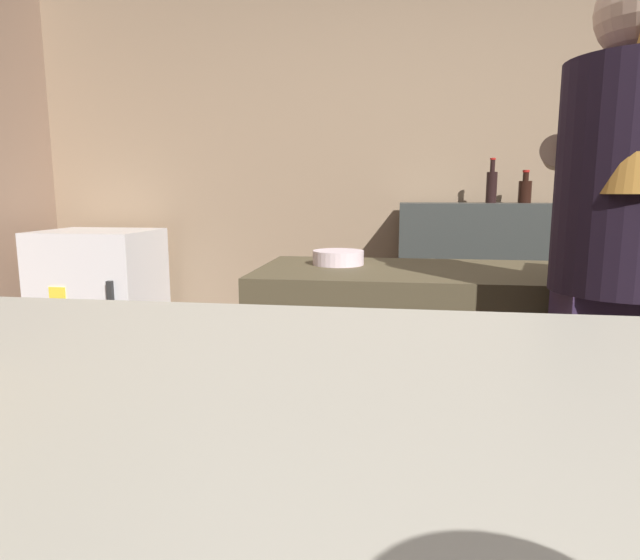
{
  "coord_description": "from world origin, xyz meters",
  "views": [
    {
      "loc": [
        -0.21,
        -1.26,
        1.18
      ],
      "look_at": [
        -0.29,
        -0.75,
        1.1
      ],
      "focal_mm": 30.04,
      "sensor_mm": 36.0,
      "label": 1
    }
  ],
  "objects_px": {
    "mini_fridge": "(102,307)",
    "bartender": "(621,269)",
    "mixing_bowl": "(338,258)",
    "bottle_olive_oil": "(525,190)",
    "bottle_soy": "(492,186)"
  },
  "relations": [
    {
      "from": "bartender",
      "to": "bottle_olive_oil",
      "type": "xyz_separation_m",
      "value": [
        0.16,
        1.82,
        0.2
      ]
    },
    {
      "from": "mixing_bowl",
      "to": "bottle_olive_oil",
      "type": "distance_m",
      "value": 1.62
    },
    {
      "from": "mini_fridge",
      "to": "bottle_soy",
      "type": "xyz_separation_m",
      "value": [
        2.33,
        0.21,
        0.74
      ]
    },
    {
      "from": "mini_fridge",
      "to": "bartender",
      "type": "bearing_deg",
      "value": -33.76
    },
    {
      "from": "bartender",
      "to": "mixing_bowl",
      "type": "bearing_deg",
      "value": 71.35
    },
    {
      "from": "mixing_bowl",
      "to": "mini_fridge",
      "type": "bearing_deg",
      "value": 146.42
    },
    {
      "from": "mini_fridge",
      "to": "bottle_olive_oil",
      "type": "distance_m",
      "value": 2.64
    },
    {
      "from": "bartender",
      "to": "mixing_bowl",
      "type": "relative_size",
      "value": 9.06
    },
    {
      "from": "bottle_soy",
      "to": "bottle_olive_oil",
      "type": "relative_size",
      "value": 1.36
    },
    {
      "from": "bottle_soy",
      "to": "mini_fridge",
      "type": "bearing_deg",
      "value": -174.9
    },
    {
      "from": "mixing_bowl",
      "to": "bottle_olive_oil",
      "type": "height_order",
      "value": "bottle_olive_oil"
    },
    {
      "from": "mini_fridge",
      "to": "bartender",
      "type": "height_order",
      "value": "bartender"
    },
    {
      "from": "bartender",
      "to": "bottle_olive_oil",
      "type": "distance_m",
      "value": 1.84
    },
    {
      "from": "mini_fridge",
      "to": "bottle_olive_oil",
      "type": "bearing_deg",
      "value": 5.47
    },
    {
      "from": "mini_fridge",
      "to": "bartender",
      "type": "xyz_separation_m",
      "value": [
        2.37,
        -1.58,
        0.52
      ]
    }
  ]
}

